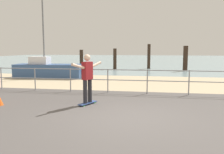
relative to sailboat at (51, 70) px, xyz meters
name	(u,v)px	position (x,y,z in m)	size (l,w,h in m)	color
ground_plane	(122,130)	(5.81, -9.19, -0.53)	(24.00, 10.00, 0.04)	#514C49
beach_strip	(139,82)	(5.81, -1.19, -0.53)	(24.00, 6.00, 0.04)	tan
sea_surface	(147,60)	(5.81, 26.81, -0.53)	(72.00, 50.00, 0.04)	#849EA3
railing_fence	(108,77)	(4.63, -4.59, 0.18)	(13.61, 0.05, 1.05)	gray
sailboat	(51,70)	(0.00, 0.00, 0.00)	(5.00, 1.62, 5.62)	#335184
skateboard	(88,103)	(4.35, -6.88, -0.46)	(0.53, 0.81, 0.08)	#334C8C
skateboarder	(87,76)	(4.35, -6.88, 0.49)	(0.72, 1.34, 1.65)	#26262B
groyne_post_0	(81,59)	(0.04, 6.69, 0.38)	(0.34, 0.34, 1.81)	#332319
groyne_post_1	(115,59)	(3.14, 7.08, 0.44)	(0.31, 0.31, 1.93)	#332319
groyne_post_2	(149,56)	(6.24, 8.02, 0.64)	(0.29, 0.29, 2.34)	#332319
groyne_post_3	(185,58)	(9.34, 6.31, 0.55)	(0.40, 0.40, 2.15)	#332319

